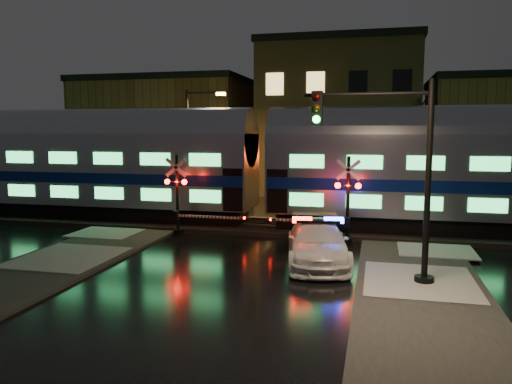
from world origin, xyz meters
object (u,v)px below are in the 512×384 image
(crossing_signal_left, at_px, (184,203))
(streetlight, at_px, (192,143))
(crossing_signal_right, at_px, (339,208))
(police_car, at_px, (318,242))
(traffic_light, at_px, (394,178))

(crossing_signal_left, distance_m, streetlight, 7.53)
(crossing_signal_right, bearing_deg, crossing_signal_left, -179.99)
(police_car, height_order, crossing_signal_left, crossing_signal_left)
(crossing_signal_left, bearing_deg, police_car, -26.57)
(crossing_signal_right, bearing_deg, traffic_light, -68.90)
(police_car, relative_size, streetlight, 0.77)
(police_car, distance_m, crossing_signal_right, 3.50)
(police_car, xyz_separation_m, streetlight, (-8.85, 10.06, 3.49))
(crossing_signal_right, distance_m, streetlight, 11.84)
(crossing_signal_right, relative_size, streetlight, 0.74)
(police_car, relative_size, traffic_light, 0.87)
(crossing_signal_left, bearing_deg, streetlight, 107.61)
(crossing_signal_left, distance_m, traffic_light, 11.01)
(traffic_light, distance_m, streetlight, 16.74)
(police_car, distance_m, traffic_light, 4.33)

